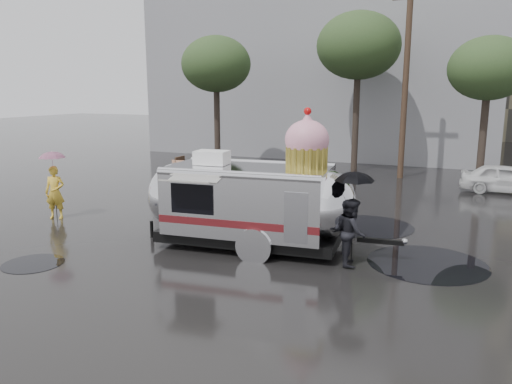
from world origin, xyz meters
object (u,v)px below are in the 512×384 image
at_px(person_left, 55,192).
at_px(tripod, 335,223).
at_px(person_right, 352,232).
at_px(airstream_trailer, 252,199).

relative_size(person_left, tripod, 1.28).
xyz_separation_m(person_right, tripod, (-0.64, 0.79, -0.03)).
bearing_deg(person_right, person_left, 72.82).
bearing_deg(tripod, person_left, 178.12).
height_order(airstream_trailer, tripod, airstream_trailer).
bearing_deg(airstream_trailer, person_left, 172.25).
distance_m(airstream_trailer, person_right, 2.85).
xyz_separation_m(person_left, person_right, (10.05, -0.49, -0.06)).
bearing_deg(person_left, tripod, -19.84).
bearing_deg(person_left, airstream_trailer, -23.37).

